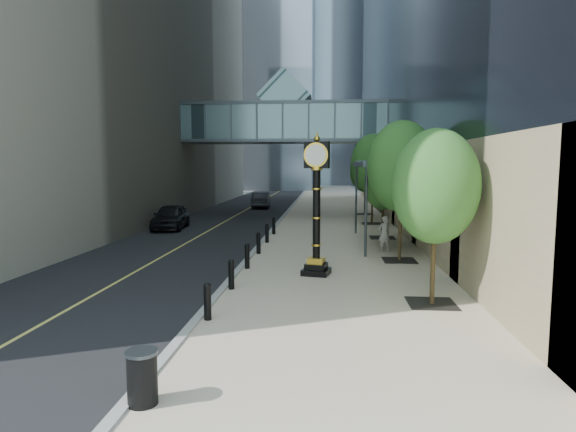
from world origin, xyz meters
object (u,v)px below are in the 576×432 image
object	(u,v)px
trash_bin	(142,379)
pedestrian	(384,234)
street_clock	(317,215)
car_near	(171,217)
car_far	(261,200)

from	to	relation	value
trash_bin	pedestrian	distance (m)	16.23
street_clock	pedestrian	world-z (taller)	street_clock
street_clock	trash_bin	bearing A→B (deg)	-93.07
trash_bin	car_near	distance (m)	23.65
car_far	trash_bin	bearing A→B (deg)	91.21
pedestrian	car_far	xyz separation A→B (m)	(-9.07, 23.13, -0.16)
trash_bin	pedestrian	xyz separation A→B (m)	(5.88, 15.12, 0.41)
trash_bin	pedestrian	bearing A→B (deg)	68.75
street_clock	car_far	distance (m)	28.77
street_clock	trash_bin	distance (m)	10.67
pedestrian	car_near	xyz separation A→B (m)	(-12.85, 7.48, -0.10)
car_near	car_far	bearing A→B (deg)	70.31
trash_bin	pedestrian	world-z (taller)	pedestrian
street_clock	car_near	xyz separation A→B (m)	(-9.74, 12.46, -1.49)
pedestrian	car_near	world-z (taller)	pedestrian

